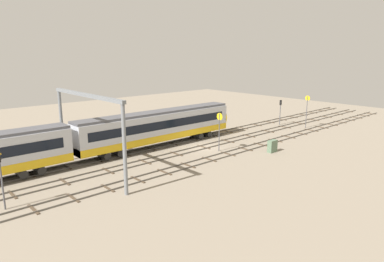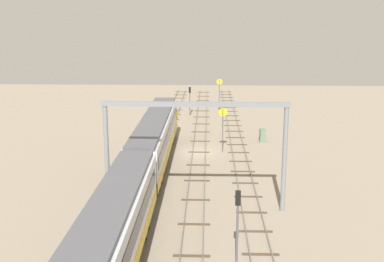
# 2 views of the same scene
# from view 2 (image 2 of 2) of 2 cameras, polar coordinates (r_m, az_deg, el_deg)

# --- Properties ---
(ground_plane) EXTENTS (108.39, 108.39, 0.00)m
(ground_plane) POSITION_cam_2_polar(r_m,az_deg,el_deg) (54.86, 0.84, -2.53)
(ground_plane) COLOR gray
(track_near_foreground) EXTENTS (92.39, 2.40, 0.16)m
(track_near_foreground) POSITION_cam_2_polar(r_m,az_deg,el_deg) (54.94, 5.49, -2.50)
(track_near_foreground) COLOR #59544C
(track_near_foreground) RESTS_ON ground
(track_second_near) EXTENTS (92.39, 2.40, 0.16)m
(track_second_near) POSITION_cam_2_polar(r_m,az_deg,el_deg) (54.84, 0.84, -2.46)
(track_second_near) COLOR #59544C
(track_second_near) RESTS_ON ground
(track_with_train) EXTENTS (92.39, 2.40, 0.16)m
(track_with_train) POSITION_cam_2_polar(r_m,az_deg,el_deg) (55.10, -3.80, -2.41)
(track_with_train) COLOR #59544C
(track_with_train) RESTS_ON ground
(train) EXTENTS (50.40, 3.24, 4.80)m
(train) POSITION_cam_2_polar(r_m,az_deg,el_deg) (39.10, -6.19, -5.17)
(train) COLOR #B7BCC6
(train) RESTS_ON ground
(overhead_gantry) EXTENTS (0.40, 14.39, 8.69)m
(overhead_gantry) POSITION_cam_2_polar(r_m,az_deg,el_deg) (37.25, 0.38, -0.25)
(overhead_gantry) COLOR slate
(overhead_gantry) RESTS_ON ground
(speed_sign_near_foreground) EXTENTS (0.14, 0.85, 5.54)m
(speed_sign_near_foreground) POSITION_cam_2_polar(r_m,az_deg,el_deg) (75.36, 3.22, 4.56)
(speed_sign_near_foreground) COLOR #4C4C51
(speed_sign_near_foreground) RESTS_ON ground
(speed_sign_mid_trackside) EXTENTS (0.14, 0.95, 5.06)m
(speed_sign_mid_trackside) POSITION_cam_2_polar(r_m,az_deg,el_deg) (54.27, 3.63, 0.89)
(speed_sign_mid_trackside) COLOR #4C4C51
(speed_sign_mid_trackside) RESTS_ON ground
(signal_light_trackside_approach) EXTENTS (0.31, 0.32, 5.00)m
(signal_light_trackside_approach) POSITION_cam_2_polar(r_m,az_deg,el_deg) (29.62, 5.36, -10.17)
(signal_light_trackside_approach) COLOR #4C4C51
(signal_light_trackside_approach) RESTS_ON ground
(signal_light_trackside_departure) EXTENTS (0.31, 0.32, 4.44)m
(signal_light_trackside_departure) POSITION_cam_2_polar(r_m,az_deg,el_deg) (74.47, -0.26, 4.02)
(signal_light_trackside_departure) COLOR #4C4C51
(signal_light_trackside_departure) RESTS_ON ground
(relay_cabinet) EXTENTS (1.37, 0.66, 1.59)m
(relay_cabinet) POSITION_cam_2_polar(r_m,az_deg,el_deg) (59.82, 8.27, -0.53)
(relay_cabinet) COLOR #597259
(relay_cabinet) RESTS_ON ground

